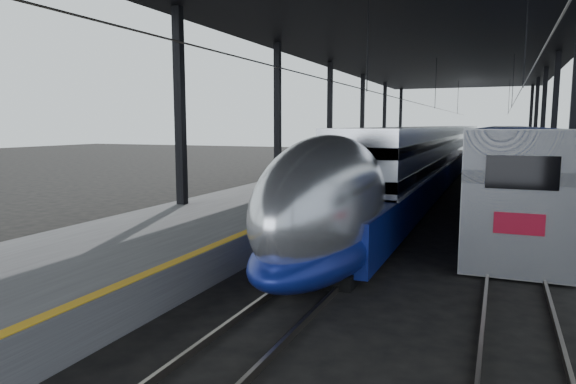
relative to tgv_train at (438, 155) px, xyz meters
The scene contains 7 objects.
ground 28.28m from the tgv_train, 94.06° to the right, with size 160.00×160.00×0.00m, color black.
platform 9.93m from the tgv_train, 124.03° to the right, with size 6.00×80.00×1.00m, color #4C4C4F.
yellow_strip 8.63m from the tgv_train, 108.34° to the right, with size 0.30×80.00×0.01m, color gold.
rails 8.72m from the tgv_train, 72.94° to the right, with size 6.52×80.00×0.16m.
canopy 10.85m from the tgv_train, 90.70° to the right, with size 18.00×75.00×9.47m.
tgv_train is the anchor object (origin of this frame).
second_train 5.12m from the tgv_train, 12.34° to the left, with size 3.03×56.05×4.18m.
Camera 1 is at (6.44, -12.97, 4.29)m, focal length 32.00 mm.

